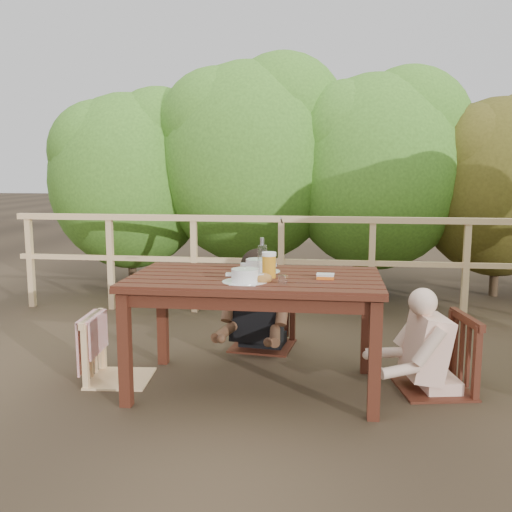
# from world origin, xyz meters

# --- Properties ---
(ground) EXTENTS (60.00, 60.00, 0.00)m
(ground) POSITION_xyz_m (0.00, 0.00, 0.00)
(ground) COLOR #433322
(ground) RESTS_ON ground
(table) EXTENTS (1.64, 0.92, 0.76)m
(table) POSITION_xyz_m (0.00, 0.00, 0.38)
(table) COLOR #3B190F
(table) RESTS_ON ground
(chair_left) EXTENTS (0.47, 0.47, 0.88)m
(chair_left) POSITION_xyz_m (-0.96, 0.03, 0.44)
(chair_left) COLOR #E1B57D
(chair_left) RESTS_ON ground
(chair_far) EXTENTS (0.55, 0.55, 0.99)m
(chair_far) POSITION_xyz_m (-0.06, 0.91, 0.49)
(chair_far) COLOR #3B190F
(chair_far) RESTS_ON ground
(chair_right) EXTENTS (0.56, 0.56, 0.96)m
(chair_right) POSITION_xyz_m (1.19, 0.13, 0.48)
(chair_right) COLOR #3B190F
(chair_right) RESTS_ON ground
(woman) EXTENTS (0.59, 0.70, 1.29)m
(woman) POSITION_xyz_m (-0.06, 0.93, 0.64)
(woman) COLOR black
(woman) RESTS_ON ground
(diner_right) EXTENTS (0.65, 0.56, 1.15)m
(diner_right) POSITION_xyz_m (1.22, 0.13, 0.58)
(diner_right) COLOR beige
(diner_right) RESTS_ON ground
(railing) EXTENTS (5.60, 0.10, 1.01)m
(railing) POSITION_xyz_m (0.00, 2.00, 0.51)
(railing) COLOR #E1B57D
(railing) RESTS_ON ground
(hedge_row) EXTENTS (6.60, 1.60, 3.80)m
(hedge_row) POSITION_xyz_m (0.40, 3.20, 1.90)
(hedge_row) COLOR #3E6F20
(hedge_row) RESTS_ON ground
(soup_near) EXTENTS (0.29, 0.29, 0.10)m
(soup_near) POSITION_xyz_m (-0.04, -0.20, 0.81)
(soup_near) COLOR white
(soup_near) RESTS_ON table
(soup_far) EXTENTS (0.30, 0.30, 0.10)m
(soup_far) POSITION_xyz_m (0.00, 0.17, 0.81)
(soup_far) COLOR silver
(soup_far) RESTS_ON table
(bread_roll) EXTENTS (0.12, 0.09, 0.07)m
(bread_roll) POSITION_xyz_m (0.08, -0.19, 0.80)
(bread_roll) COLOR #AC7934
(bread_roll) RESTS_ON table
(beer_glass) EXTENTS (0.09, 0.09, 0.18)m
(beer_glass) POSITION_xyz_m (0.10, -0.04, 0.85)
(beer_glass) COLOR orange
(beer_glass) RESTS_ON table
(bottle) EXTENTS (0.06, 0.06, 0.26)m
(bottle) POSITION_xyz_m (0.04, 0.07, 0.89)
(bottle) COLOR white
(bottle) RESTS_ON table
(tumbler) EXTENTS (0.06, 0.06, 0.07)m
(tumbler) POSITION_xyz_m (0.20, -0.24, 0.79)
(tumbler) COLOR silver
(tumbler) RESTS_ON table
(butter_tub) EXTENTS (0.12, 0.09, 0.05)m
(butter_tub) POSITION_xyz_m (0.46, -0.05, 0.78)
(butter_tub) COLOR white
(butter_tub) RESTS_ON table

